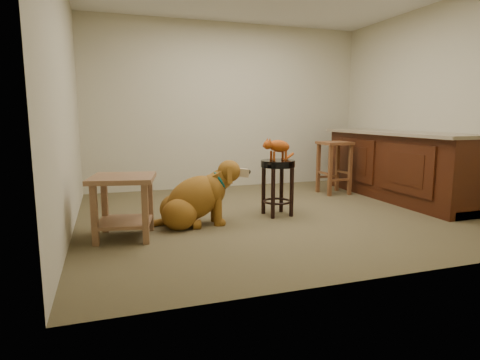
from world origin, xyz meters
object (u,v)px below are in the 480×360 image
object	(u,v)px
wood_stool	(334,167)
side_table	(124,197)
padded_stool	(278,176)
tabby_kitten	(277,147)
golden_retriever	(195,200)

from	to	relation	value
wood_stool	side_table	distance (m)	3.34
wood_stool	side_table	bearing A→B (deg)	-156.85
padded_stool	tabby_kitten	world-z (taller)	tabby_kitten
wood_stool	tabby_kitten	bearing A→B (deg)	-144.58
golden_retriever	tabby_kitten	size ratio (longest dim) A/B	2.57
golden_retriever	tabby_kitten	bearing A→B (deg)	10.45
padded_stool	side_table	size ratio (longest dim) A/B	0.95
padded_stool	side_table	bearing A→B (deg)	-168.41
padded_stool	golden_retriever	size ratio (longest dim) A/B	0.56
tabby_kitten	golden_retriever	bearing A→B (deg)	-177.85
padded_stool	tabby_kitten	distance (m)	0.34
side_table	wood_stool	bearing A→B (deg)	23.15
golden_retriever	tabby_kitten	world-z (taller)	tabby_kitten
golden_retriever	wood_stool	bearing A→B (deg)	28.33
golden_retriever	tabby_kitten	xyz separation A→B (m)	(0.99, 0.12, 0.53)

